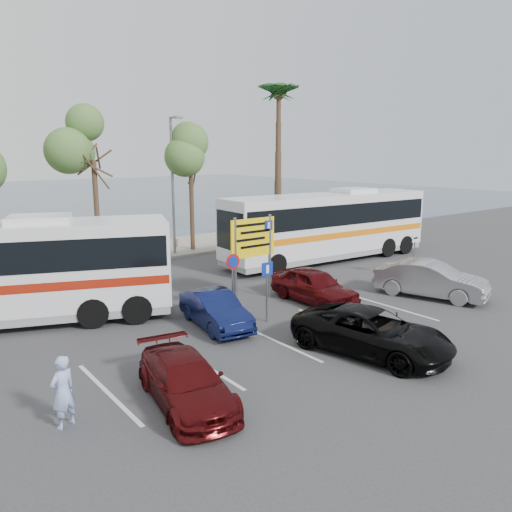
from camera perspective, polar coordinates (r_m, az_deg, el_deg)
ground at (r=18.18m, az=3.33°, el=-8.00°), size 120.00×120.00×0.00m
kerb_strip at (r=29.75m, az=-14.68°, el=-0.39°), size 44.00×2.40×0.15m
seawall at (r=31.53m, az=-16.15°, el=0.62°), size 48.00×0.80×0.60m
tree_mid at (r=28.59m, az=-18.20°, el=12.22°), size 3.20×3.20×8.00m
tree_right at (r=31.15m, az=-7.51°, el=11.71°), size 3.20×3.20×7.40m
palm_tree at (r=35.42m, az=2.62°, el=17.79°), size 4.80×4.80×11.20m
street_lamp_right at (r=30.04m, az=-9.46°, el=8.66°), size 0.45×1.15×8.01m
direction_sign at (r=20.56m, az=-0.34°, el=1.36°), size 2.20×0.12×3.60m
sign_no_stop at (r=19.17m, az=-2.67°, el=-2.03°), size 0.60×0.08×2.35m
sign_parking at (r=18.20m, az=1.26°, el=-3.12°), size 0.50×0.07×2.25m
sign_taxi at (r=25.95m, az=17.66°, el=0.72°), size 0.50×0.07×2.20m
lane_markings at (r=16.77m, az=2.63°, el=-9.71°), size 12.02×4.20×0.01m
coach_bus_right at (r=28.90m, az=8.18°, el=3.20°), size 13.26×3.65×4.09m
car_blue at (r=17.96m, az=-4.67°, el=-6.13°), size 1.90×4.00×1.26m
car_maroon at (r=12.83m, az=-8.02°, el=-13.99°), size 2.37×4.30×1.18m
car_red at (r=20.90m, az=6.64°, el=-3.37°), size 1.76×4.21×1.42m
suv_black at (r=16.01m, az=13.09°, el=-8.45°), size 3.30×5.35×1.38m
car_silver_b at (r=22.76m, az=19.34°, el=-2.56°), size 3.03×4.96×1.54m
pedestrian_near at (r=12.42m, az=-21.19°, el=-14.27°), size 0.73×0.61×1.71m
pedestrian_far at (r=29.98m, az=11.05°, el=1.50°), size 0.75×0.93×1.82m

